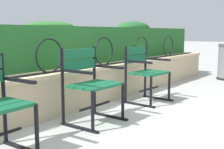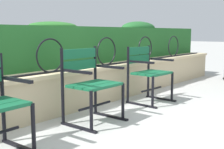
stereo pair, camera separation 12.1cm
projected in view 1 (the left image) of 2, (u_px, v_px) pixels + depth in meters
The scene contains 6 objects.
ground_plane at pixel (117, 122), 3.38m from camera, with size 60.00×60.00×0.00m, color #ADADA8.
stone_wall at pixel (65, 90), 3.85m from camera, with size 8.47×0.41×0.54m.
iron_arch_fence at pixel (53, 58), 3.53m from camera, with size 7.91×0.02×0.42m.
hedge_row at pixel (44, 45), 4.06m from camera, with size 8.30×0.54×0.70m.
park_chair_centre at pixel (90, 82), 3.34m from camera, with size 0.60×0.53×0.86m.
park_chair_right at pixel (145, 71), 4.34m from camera, with size 0.58×0.54×0.83m.
Camera 1 is at (-2.63, -1.94, 1.03)m, focal length 46.94 mm.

